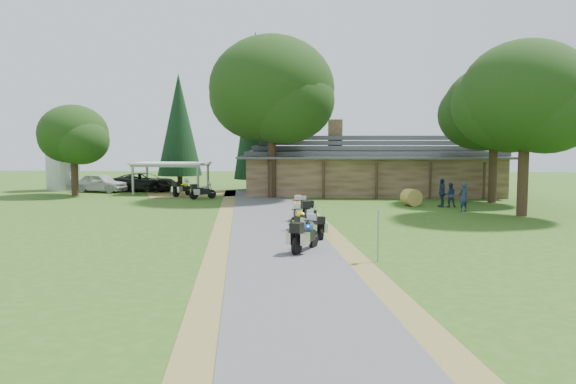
# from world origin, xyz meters

# --- Properties ---
(ground) EXTENTS (120.00, 120.00, 0.00)m
(ground) POSITION_xyz_m (0.00, 0.00, 0.00)
(ground) COLOR #2A5116
(ground) RESTS_ON ground
(driveway) EXTENTS (51.95, 51.95, 0.00)m
(driveway) POSITION_xyz_m (-0.50, 4.00, 0.00)
(driveway) COLOR #4B4B4E
(driveway) RESTS_ON ground
(lodge) EXTENTS (21.40, 9.40, 4.90)m
(lodge) POSITION_xyz_m (6.00, 24.00, 2.45)
(lodge) COLOR brown
(lodge) RESTS_ON ground
(silo) EXTENTS (2.96, 2.96, 5.88)m
(silo) POSITION_xyz_m (-21.36, 26.03, 2.94)
(silo) COLOR gray
(silo) RESTS_ON ground
(carport) EXTENTS (6.14, 4.21, 2.60)m
(carport) POSITION_xyz_m (-10.69, 23.07, 1.30)
(carport) COLOR silver
(carport) RESTS_ON ground
(car_white_sedan) EXTENTS (4.20, 6.58, 2.03)m
(car_white_sedan) POSITION_xyz_m (-17.15, 24.07, 1.02)
(car_white_sedan) COLOR silver
(car_white_sedan) RESTS_ON ground
(car_dark_suv) EXTENTS (3.91, 6.72, 2.42)m
(car_dark_suv) POSITION_xyz_m (-13.60, 25.15, 1.21)
(car_dark_suv) COLOR black
(car_dark_suv) RESTS_ON ground
(motorcycle_row_a) EXTENTS (1.39, 2.13, 1.39)m
(motorcycle_row_a) POSITION_xyz_m (1.17, -1.52, 0.70)
(motorcycle_row_a) COLOR navy
(motorcycle_row_a) RESTS_ON ground
(motorcycle_row_b) EXTENTS (1.17, 1.81, 1.18)m
(motorcycle_row_b) POSITION_xyz_m (1.48, 1.64, 0.59)
(motorcycle_row_b) COLOR #B3B5BB
(motorcycle_row_b) RESTS_ON ground
(motorcycle_row_c) EXTENTS (1.52, 1.92, 1.29)m
(motorcycle_row_c) POSITION_xyz_m (0.91, 3.21, 0.64)
(motorcycle_row_c) COLOR yellow
(motorcycle_row_c) RESTS_ON ground
(motorcycle_row_d) EXTENTS (1.30, 2.12, 1.38)m
(motorcycle_row_d) POSITION_xyz_m (0.72, 6.50, 0.69)
(motorcycle_row_d) COLOR #D24D15
(motorcycle_row_d) RESTS_ON ground
(motorcycle_row_e) EXTENTS (1.08, 1.76, 1.14)m
(motorcycle_row_e) POSITION_xyz_m (0.95, 8.65, 0.57)
(motorcycle_row_e) COLOR black
(motorcycle_row_e) RESTS_ON ground
(motorcycle_carport_a) EXTENTS (1.38, 2.09, 1.37)m
(motorcycle_carport_a) POSITION_xyz_m (-9.18, 20.61, 0.68)
(motorcycle_carport_a) COLOR yellow
(motorcycle_carport_a) RESTS_ON ground
(motorcycle_carport_b) EXTENTS (1.88, 1.69, 1.31)m
(motorcycle_carport_b) POSITION_xyz_m (-7.11, 18.61, 0.65)
(motorcycle_carport_b) COLOR slate
(motorcycle_carport_b) RESTS_ON ground
(person_a) EXTENTS (0.73, 0.66, 2.11)m
(person_a) POSITION_xyz_m (10.55, 11.82, 1.05)
(person_a) COLOR #253250
(person_a) RESTS_ON ground
(person_b) EXTENTS (0.57, 0.43, 1.90)m
(person_b) POSITION_xyz_m (10.28, 14.19, 0.95)
(person_b) COLOR #253250
(person_b) RESTS_ON ground
(person_c) EXTENTS (0.46, 0.64, 2.23)m
(person_c) POSITION_xyz_m (9.76, 14.25, 1.11)
(person_c) COLOR #253250
(person_c) RESTS_ON ground
(hay_bale) EXTENTS (1.42, 1.37, 1.13)m
(hay_bale) POSITION_xyz_m (7.87, 14.85, 0.57)
(hay_bale) COLOR olive
(hay_bale) RESTS_ON ground
(sign_post) EXTENTS (0.33, 0.06, 1.86)m
(sign_post) POSITION_xyz_m (3.79, -3.30, 0.93)
(sign_post) COLOR gray
(sign_post) RESTS_ON ground
(oak_lodge_left) EXTENTS (9.55, 9.55, 13.45)m
(oak_lodge_left) POSITION_xyz_m (-1.98, 19.96, 6.73)
(oak_lodge_left) COLOR black
(oak_lodge_left) RESTS_ON ground
(oak_lodge_right) EXTENTS (7.10, 7.10, 10.80)m
(oak_lodge_right) POSITION_xyz_m (13.98, 17.40, 5.40)
(oak_lodge_right) COLOR black
(oak_lodge_right) RESTS_ON ground
(oak_driveway) EXTENTS (7.45, 7.45, 11.17)m
(oak_driveway) POSITION_xyz_m (13.43, 9.92, 5.59)
(oak_driveway) COLOR black
(oak_driveway) RESTS_ON ground
(oak_silo) EXTENTS (5.51, 5.51, 7.97)m
(oak_silo) POSITION_xyz_m (-18.03, 20.94, 3.98)
(oak_silo) COLOR black
(oak_silo) RESTS_ON ground
(cedar_near) EXTENTS (3.94, 3.94, 14.03)m
(cedar_near) POSITION_xyz_m (-3.99, 26.69, 7.02)
(cedar_near) COLOR black
(cedar_near) RESTS_ON ground
(cedar_far) EXTENTS (4.24, 4.24, 10.81)m
(cedar_far) POSITION_xyz_m (-11.73, 30.04, 5.41)
(cedar_far) COLOR black
(cedar_far) RESTS_ON ground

